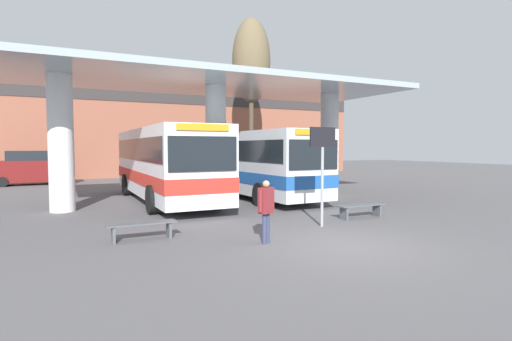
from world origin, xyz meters
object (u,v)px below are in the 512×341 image
transit_bus_left_bay (165,161)px  waiting_bench_mid_platform (361,208)px  transit_bus_center_bay (251,161)px  parked_car_street (29,168)px  waiting_bench_near_pillar (142,227)px  pedestrian_waiting (266,205)px  info_sign_platform (322,156)px  poplar_tree_behind_left (251,62)px

transit_bus_left_bay → waiting_bench_mid_platform: (4.99, -7.29, -1.46)m
transit_bus_center_bay → parked_car_street: (-10.17, 11.83, -0.69)m
waiting_bench_near_pillar → parked_car_street: bearing=100.9°
waiting_bench_mid_platform → pedestrian_waiting: 4.98m
info_sign_platform → pedestrian_waiting: (-2.53, -1.15, -1.18)m
pedestrian_waiting → poplar_tree_behind_left: poplar_tree_behind_left is taller
waiting_bench_mid_platform → poplar_tree_behind_left: size_ratio=0.15×
transit_bus_left_bay → parked_car_street: size_ratio=2.30×
transit_bus_left_bay → pedestrian_waiting: transit_bus_left_bay is taller
pedestrian_waiting → transit_bus_left_bay: bearing=63.2°
waiting_bench_near_pillar → waiting_bench_mid_platform: bearing=-0.0°
transit_bus_left_bay → transit_bus_center_bay: size_ratio=1.05×
waiting_bench_mid_platform → info_sign_platform: bearing=-163.2°
waiting_bench_near_pillar → poplar_tree_behind_left: poplar_tree_behind_left is taller
transit_bus_left_bay → info_sign_platform: transit_bus_left_bay is taller
transit_bus_center_bay → waiting_bench_mid_platform: size_ratio=5.74×
info_sign_platform → poplar_tree_behind_left: (5.65, 16.77, 6.52)m
poplar_tree_behind_left → transit_bus_center_bay: bearing=-115.7°
waiting_bench_near_pillar → parked_car_street: size_ratio=0.37×
waiting_bench_near_pillar → parked_car_street: 19.25m
transit_bus_left_bay → transit_bus_center_bay: transit_bus_left_bay is taller
waiting_bench_near_pillar → info_sign_platform: bearing=-6.8°
waiting_bench_mid_platform → waiting_bench_near_pillar: bearing=180.0°
transit_bus_center_bay → parked_car_street: bearing=-51.3°
transit_bus_center_bay → pedestrian_waiting: size_ratio=6.51×
transit_bus_center_bay → waiting_bench_near_pillar: bearing=45.2°
transit_bus_left_bay → waiting_bench_mid_platform: transit_bus_left_bay is taller
waiting_bench_near_pillar → poplar_tree_behind_left: bearing=55.9°
transit_bus_center_bay → waiting_bench_mid_platform: bearing=94.5°
transit_bus_left_bay → waiting_bench_near_pillar: 7.80m
waiting_bench_mid_platform → poplar_tree_behind_left: bearing=77.5°
transit_bus_center_bay → info_sign_platform: 7.80m
waiting_bench_near_pillar → parked_car_street: (-3.63, 18.89, 0.72)m
pedestrian_waiting → info_sign_platform: bearing=-4.8°
parked_car_street → waiting_bench_mid_platform: bearing=-62.5°
waiting_bench_near_pillar → pedestrian_waiting: bearing=-33.1°
transit_bus_left_bay → poplar_tree_behind_left: size_ratio=0.92×
info_sign_platform → poplar_tree_behind_left: 18.86m
transit_bus_center_bay → info_sign_platform: bearing=78.6°
waiting_bench_near_pillar → poplar_tree_behind_left: size_ratio=0.15×
transit_bus_left_bay → parked_car_street: 13.07m
transit_bus_left_bay → info_sign_platform: 8.44m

